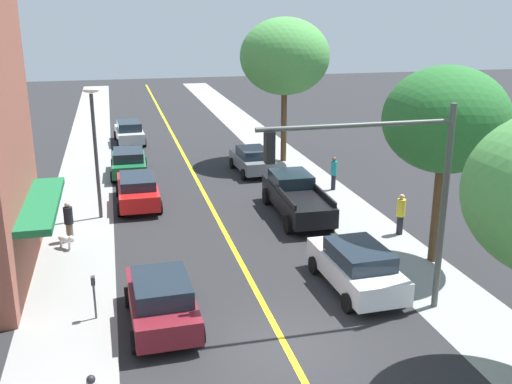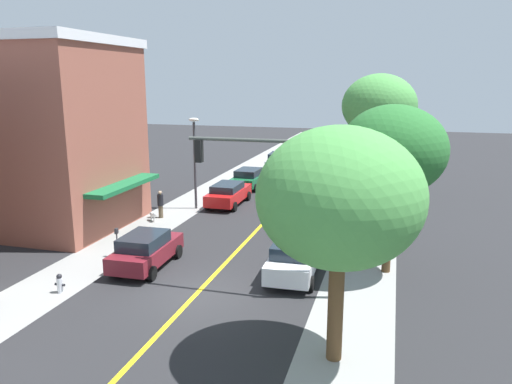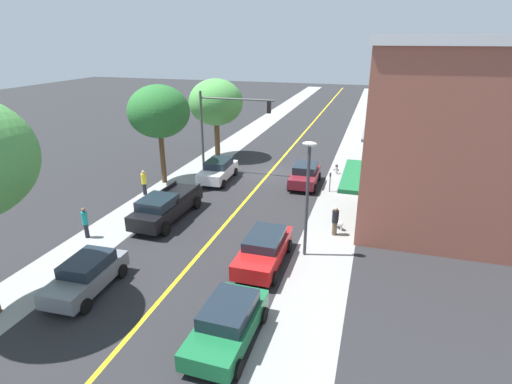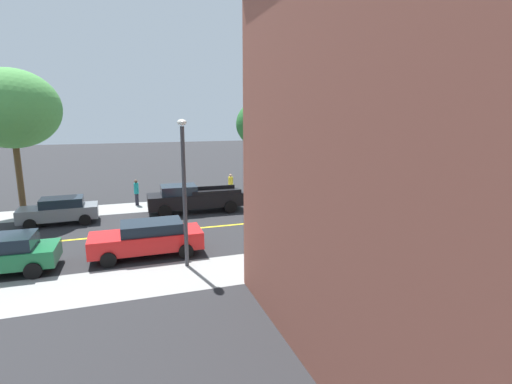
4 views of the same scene
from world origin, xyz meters
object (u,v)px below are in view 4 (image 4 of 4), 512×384
object	(u,v)px
fire_hydrant	(453,227)
white_sedan_right_curb	(306,192)
maroon_sedan_left_curb	(374,215)
black_pickup_truck	(193,198)
street_tree_left_near	(11,109)
grey_sedan_right_curb	(60,210)
pedestrian_black_shirt	(259,247)
pedestrian_teal_shirt	(136,192)
small_dog	(278,257)
pedestrian_yellow_shirt	(231,185)
street_tree_left_far	(266,124)
red_sedan_left_curb	(148,238)
parking_meter	(384,224)
street_tree_right_corner	(364,129)
traffic_light_mast	(330,140)
street_lamp	(184,177)

from	to	relation	value
fire_hydrant	white_sedan_right_curb	world-z (taller)	white_sedan_right_curb
maroon_sedan_left_curb	black_pickup_truck	xyz separation A→B (m)	(6.97, 8.66, 0.09)
street_tree_left_near	fire_hydrant	world-z (taller)	street_tree_left_near
fire_hydrant	grey_sedan_right_curb	xyz separation A→B (m)	(8.70, 19.81, 0.40)
white_sedan_right_curb	pedestrian_black_shirt	bearing A→B (deg)	53.06
pedestrian_teal_shirt	small_dog	size ratio (longest dim) A/B	2.43
white_sedan_right_curb	pedestrian_yellow_shirt	world-z (taller)	pedestrian_yellow_shirt
street_tree_left_near	pedestrian_yellow_shirt	distance (m)	14.68
street_tree_left_far	red_sedan_left_curb	bearing A→B (deg)	138.39
red_sedan_left_curb	pedestrian_black_shirt	size ratio (longest dim) A/B	2.81
pedestrian_yellow_shirt	white_sedan_right_curb	bearing A→B (deg)	-82.24
parking_meter	pedestrian_teal_shirt	size ratio (longest dim) A/B	0.79
fire_hydrant	black_pickup_truck	distance (m)	15.08
street_tree_right_corner	red_sedan_left_curb	world-z (taller)	street_tree_right_corner
street_tree_left_far	small_dog	size ratio (longest dim) A/B	10.01
pedestrian_teal_shirt	pedestrian_black_shirt	distance (m)	13.94
street_tree_left_far	small_dog	bearing A→B (deg)	161.95
street_tree_right_corner	maroon_sedan_left_curb	xyz separation A→B (m)	(-9.17, 5.27, -4.23)
parking_meter	pedestrian_black_shirt	size ratio (longest dim) A/B	0.83
street_tree_left_far	pedestrian_black_shirt	xyz separation A→B (m)	(-13.65, 5.30, -4.54)
traffic_light_mast	street_lamp	bearing A→B (deg)	-52.55
street_lamp	grey_sedan_right_curb	size ratio (longest dim) A/B	1.42
street_tree_left_far	grey_sedan_right_curb	distance (m)	15.18
street_tree_right_corner	small_dog	size ratio (longest dim) A/B	9.69
maroon_sedan_left_curb	small_dog	distance (m)	7.64
street_lamp	red_sedan_left_curb	distance (m)	3.72
fire_hydrant	white_sedan_right_curb	size ratio (longest dim) A/B	0.17
street_tree_right_corner	maroon_sedan_left_curb	bearing A→B (deg)	150.14
street_tree_left_far	pedestrian_teal_shirt	xyz separation A→B (m)	(-0.40, 9.62, -4.47)
street_tree_right_corner	pedestrian_yellow_shirt	bearing A→B (deg)	82.52
fire_hydrant	pedestrian_black_shirt	world-z (taller)	pedestrian_black_shirt
red_sedan_left_curb	fire_hydrant	bearing A→B (deg)	172.99
grey_sedan_right_curb	black_pickup_truck	distance (m)	7.71
street_tree_left_far	pedestrian_teal_shirt	bearing A→B (deg)	92.40
parking_meter	grey_sedan_right_curb	world-z (taller)	grey_sedan_right_curb
street_tree_left_far	street_lamp	world-z (taller)	street_tree_left_far
fire_hydrant	black_pickup_truck	bearing A→B (deg)	53.47
parking_meter	red_sedan_left_curb	world-z (taller)	red_sedan_left_curb
black_pickup_truck	pedestrian_teal_shirt	bearing A→B (deg)	-41.73
street_lamp	black_pickup_truck	xyz separation A→B (m)	(8.88, -1.79, -2.82)
black_pickup_truck	pedestrian_teal_shirt	world-z (taller)	black_pickup_truck
fire_hydrant	grey_sedan_right_curb	distance (m)	21.64
red_sedan_left_curb	pedestrian_yellow_shirt	xyz separation A→B (m)	(10.68, -6.66, 0.14)
street_tree_left_near	traffic_light_mast	size ratio (longest dim) A/B	1.33
black_pickup_truck	grey_sedan_right_curb	bearing A→B (deg)	3.23
small_dog	street_lamp	bearing A→B (deg)	111.62
red_sedan_left_curb	pedestrian_teal_shirt	world-z (taller)	pedestrian_teal_shirt
fire_hydrant	pedestrian_teal_shirt	bearing A→B (deg)	51.97
white_sedan_right_curb	pedestrian_yellow_shirt	bearing A→B (deg)	-43.26
small_dog	street_tree_left_near	bearing A→B (deg)	85.46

